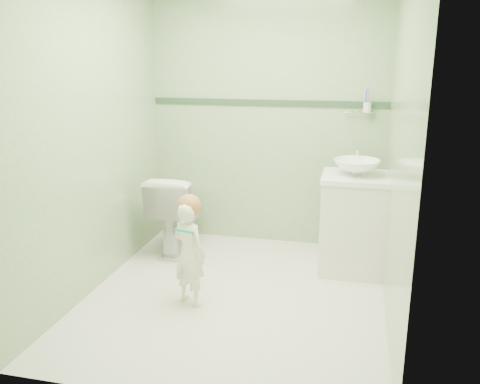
# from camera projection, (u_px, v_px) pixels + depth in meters

# --- Properties ---
(ground) EXTENTS (2.50, 2.50, 0.00)m
(ground) POSITION_uv_depth(u_px,v_px,m) (235.00, 296.00, 3.82)
(ground) COLOR beige
(ground) RESTS_ON ground
(room_shell) EXTENTS (2.50, 2.54, 2.40)m
(room_shell) POSITION_uv_depth(u_px,v_px,m) (235.00, 140.00, 3.50)
(room_shell) COLOR #87AF7C
(room_shell) RESTS_ON ground
(trim_stripe) EXTENTS (2.20, 0.02, 0.05)m
(trim_stripe) POSITION_uv_depth(u_px,v_px,m) (267.00, 102.00, 4.62)
(trim_stripe) COLOR #2A452F
(trim_stripe) RESTS_ON room_shell
(vanity) EXTENTS (0.52, 0.50, 0.80)m
(vanity) POSITION_uv_depth(u_px,v_px,m) (353.00, 225.00, 4.18)
(vanity) COLOR silver
(vanity) RESTS_ON ground
(counter) EXTENTS (0.54, 0.52, 0.04)m
(counter) POSITION_uv_depth(u_px,v_px,m) (356.00, 177.00, 4.07)
(counter) COLOR white
(counter) RESTS_ON vanity
(basin) EXTENTS (0.37, 0.37, 0.13)m
(basin) POSITION_uv_depth(u_px,v_px,m) (356.00, 167.00, 4.05)
(basin) COLOR white
(basin) RESTS_ON counter
(faucet) EXTENTS (0.03, 0.13, 0.18)m
(faucet) POSITION_uv_depth(u_px,v_px,m) (357.00, 153.00, 4.21)
(faucet) COLOR silver
(faucet) RESTS_ON counter
(cup_holder) EXTENTS (0.26, 0.07, 0.21)m
(cup_holder) POSITION_uv_depth(u_px,v_px,m) (366.00, 108.00, 4.38)
(cup_holder) COLOR silver
(cup_holder) RESTS_ON room_shell
(toilet) EXTENTS (0.43, 0.73, 0.73)m
(toilet) POSITION_uv_depth(u_px,v_px,m) (178.00, 212.00, 4.63)
(toilet) COLOR white
(toilet) RESTS_ON ground
(toddler) EXTENTS (0.33, 0.29, 0.77)m
(toddler) POSITION_uv_depth(u_px,v_px,m) (189.00, 254.00, 3.61)
(toddler) COLOR white
(toddler) RESTS_ON ground
(hair_cap) EXTENTS (0.17, 0.17, 0.17)m
(hair_cap) POSITION_uv_depth(u_px,v_px,m) (189.00, 206.00, 3.54)
(hair_cap) COLOR #A56C38
(hair_cap) RESTS_ON toddler
(teal_toothbrush) EXTENTS (0.12, 0.14, 0.08)m
(teal_toothbrush) POSITION_uv_depth(u_px,v_px,m) (184.00, 230.00, 3.41)
(teal_toothbrush) COLOR #029574
(teal_toothbrush) RESTS_ON toddler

